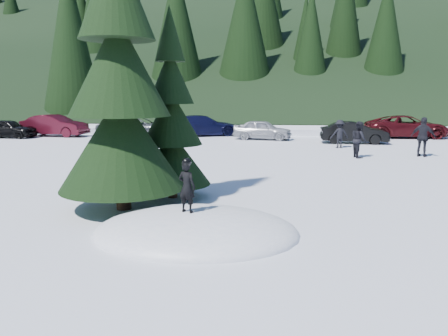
# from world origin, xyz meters

# --- Properties ---
(ground) EXTENTS (200.00, 200.00, 0.00)m
(ground) POSITION_xyz_m (0.00, 0.00, 0.00)
(ground) COLOR white
(ground) RESTS_ON ground
(snow_mound) EXTENTS (4.48, 3.52, 0.96)m
(snow_mound) POSITION_xyz_m (0.00, 0.00, 0.00)
(snow_mound) COLOR white
(snow_mound) RESTS_ON ground
(forest_hillside) EXTENTS (200.00, 60.00, 25.00)m
(forest_hillside) POSITION_xyz_m (0.00, 54.00, 12.50)
(forest_hillside) COLOR black
(forest_hillside) RESTS_ON ground
(spruce_tall) EXTENTS (3.20, 3.20, 8.60)m
(spruce_tall) POSITION_xyz_m (-2.20, 1.80, 3.32)
(spruce_tall) COLOR black
(spruce_tall) RESTS_ON ground
(spruce_short) EXTENTS (2.20, 2.20, 5.37)m
(spruce_short) POSITION_xyz_m (-1.20, 3.20, 2.10)
(spruce_short) COLOR black
(spruce_short) RESTS_ON ground
(child_skier) EXTENTS (0.47, 0.40, 1.10)m
(child_skier) POSITION_xyz_m (-0.18, -0.04, 1.03)
(child_skier) COLOR black
(child_skier) RESTS_ON snow_mound
(adult_0) EXTENTS (0.77, 0.93, 1.71)m
(adult_0) POSITION_xyz_m (5.80, 11.85, 0.85)
(adult_0) COLOR black
(adult_0) RESTS_ON ground
(adult_1) EXTENTS (1.18, 0.97, 1.88)m
(adult_1) POSITION_xyz_m (8.88, 12.42, 0.94)
(adult_1) COLOR black
(adult_1) RESTS_ON ground
(adult_2) EXTENTS (1.08, 0.74, 1.54)m
(adult_2) POSITION_xyz_m (5.49, 15.49, 0.77)
(adult_2) COLOR black
(adult_2) RESTS_ON ground
(car_0) EXTENTS (3.79, 1.67, 1.27)m
(car_0) POSITION_xyz_m (-15.85, 18.91, 0.63)
(car_0) COLOR black
(car_0) RESTS_ON ground
(car_1) EXTENTS (4.72, 2.09, 1.51)m
(car_1) POSITION_xyz_m (-13.24, 20.28, 0.75)
(car_1) COLOR #360913
(car_1) RESTS_ON ground
(car_2) EXTENTS (5.37, 2.67, 1.46)m
(car_2) POSITION_xyz_m (-6.86, 19.01, 0.73)
(car_2) COLOR #4C5054
(car_2) RESTS_ON ground
(car_3) EXTENTS (5.40, 3.72, 1.45)m
(car_3) POSITION_xyz_m (-2.98, 21.57, 0.73)
(car_3) COLOR black
(car_3) RESTS_ON ground
(car_4) EXTENTS (3.99, 2.19, 1.28)m
(car_4) POSITION_xyz_m (1.24, 19.49, 0.64)
(car_4) COLOR #9FA2A8
(car_4) RESTS_ON ground
(car_5) EXTENTS (4.04, 1.59, 1.31)m
(car_5) POSITION_xyz_m (6.74, 17.83, 0.65)
(car_5) COLOR black
(car_5) RESTS_ON ground
(car_6) EXTENTS (5.41, 2.50, 1.50)m
(car_6) POSITION_xyz_m (10.97, 21.60, 0.75)
(car_6) COLOR #3D0B0F
(car_6) RESTS_ON ground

